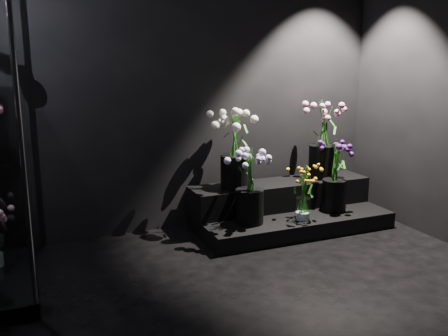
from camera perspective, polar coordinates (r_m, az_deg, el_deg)
floor at (r=3.16m, az=6.92°, el=-17.64°), size 4.00×4.00×0.00m
wall_back at (r=4.57m, az=-5.32°, el=10.21°), size 4.00×0.00×4.00m
display_riser at (r=4.84m, az=7.08°, el=-4.56°), size 1.80×0.80×0.40m
bouquet_orange_bells at (r=4.50m, az=9.07°, el=-2.65°), size 0.34×0.34×0.52m
bouquet_lilac at (r=4.33m, az=2.97°, el=-1.44°), size 0.41×0.41×0.69m
bouquet_purple at (r=4.79m, az=12.59°, el=-0.45°), size 0.33×0.33×0.69m
bouquet_cream_roses at (r=4.53m, az=1.29°, el=2.98°), size 0.47×0.47×0.74m
bouquet_pink_roses at (r=5.04m, az=11.33°, el=3.67°), size 0.45×0.45×0.76m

